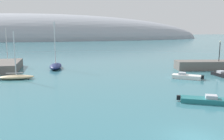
{
  "coord_description": "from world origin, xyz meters",
  "views": [
    {
      "loc": [
        -10.17,
        -15.6,
        8.32
      ],
      "look_at": [
        -1.26,
        22.58,
        1.67
      ],
      "focal_mm": 39.22,
      "sensor_mm": 36.0,
      "label": 1
    }
  ],
  "objects_px": {
    "sailboat_grey_mid_mooring": "(8,63)",
    "motorboat_black_outer": "(224,75)",
    "sailboat_navy_outer_mooring": "(56,66)",
    "sailboat_sand_near_shore": "(16,77)",
    "motorboat_white_foreground": "(186,76)",
    "motorboat_teal_alongside_breakwater": "(204,100)",
    "harbor_lamp_post": "(220,49)"
  },
  "relations": [
    {
      "from": "sailboat_grey_mid_mooring",
      "to": "motorboat_black_outer",
      "type": "xyz_separation_m",
      "value": [
        39.4,
        -23.68,
        -0.15
      ]
    },
    {
      "from": "sailboat_grey_mid_mooring",
      "to": "harbor_lamp_post",
      "type": "relative_size",
      "value": 2.05
    },
    {
      "from": "sailboat_sand_near_shore",
      "to": "motorboat_teal_alongside_breakwater",
      "type": "xyz_separation_m",
      "value": [
        22.72,
        -18.83,
        -0.11
      ]
    },
    {
      "from": "sailboat_grey_mid_mooring",
      "to": "harbor_lamp_post",
      "type": "distance_m",
      "value": 46.47
    },
    {
      "from": "motorboat_teal_alongside_breakwater",
      "to": "motorboat_white_foreground",
      "type": "bearing_deg",
      "value": 95.94
    },
    {
      "from": "motorboat_white_foreground",
      "to": "harbor_lamp_post",
      "type": "distance_m",
      "value": 13.08
    },
    {
      "from": "sailboat_grey_mid_mooring",
      "to": "sailboat_sand_near_shore",
      "type": "bearing_deg",
      "value": -27.29
    },
    {
      "from": "harbor_lamp_post",
      "to": "motorboat_black_outer",
      "type": "bearing_deg",
      "value": -119.27
    },
    {
      "from": "sailboat_sand_near_shore",
      "to": "harbor_lamp_post",
      "type": "xyz_separation_m",
      "value": [
        38.6,
        0.26,
        3.92
      ]
    },
    {
      "from": "sailboat_grey_mid_mooring",
      "to": "motorboat_black_outer",
      "type": "relative_size",
      "value": 1.61
    },
    {
      "from": "sailboat_sand_near_shore",
      "to": "sailboat_grey_mid_mooring",
      "type": "bearing_deg",
      "value": 107.49
    },
    {
      "from": "sailboat_navy_outer_mooring",
      "to": "sailboat_sand_near_shore",
      "type": "bearing_deg",
      "value": 152.1
    },
    {
      "from": "motorboat_teal_alongside_breakwater",
      "to": "sailboat_sand_near_shore",
      "type": "bearing_deg",
      "value": 168.03
    },
    {
      "from": "motorboat_white_foreground",
      "to": "motorboat_black_outer",
      "type": "bearing_deg",
      "value": -143.98
    },
    {
      "from": "sailboat_navy_outer_mooring",
      "to": "sailboat_grey_mid_mooring",
      "type": "bearing_deg",
      "value": 59.19
    },
    {
      "from": "sailboat_navy_outer_mooring",
      "to": "motorboat_white_foreground",
      "type": "height_order",
      "value": "sailboat_navy_outer_mooring"
    },
    {
      "from": "sailboat_navy_outer_mooring",
      "to": "motorboat_white_foreground",
      "type": "distance_m",
      "value": 26.49
    },
    {
      "from": "motorboat_teal_alongside_breakwater",
      "to": "sailboat_grey_mid_mooring",
      "type": "bearing_deg",
      "value": 154.18
    },
    {
      "from": "motorboat_black_outer",
      "to": "harbor_lamp_post",
      "type": "distance_m",
      "value": 8.23
    },
    {
      "from": "motorboat_white_foreground",
      "to": "sailboat_navy_outer_mooring",
      "type": "bearing_deg",
      "value": -0.22
    },
    {
      "from": "motorboat_white_foreground",
      "to": "motorboat_black_outer",
      "type": "height_order",
      "value": "motorboat_white_foreground"
    },
    {
      "from": "motorboat_teal_alongside_breakwater",
      "to": "motorboat_black_outer",
      "type": "height_order",
      "value": "motorboat_teal_alongside_breakwater"
    },
    {
      "from": "harbor_lamp_post",
      "to": "sailboat_sand_near_shore",
      "type": "bearing_deg",
      "value": -179.62
    },
    {
      "from": "sailboat_grey_mid_mooring",
      "to": "motorboat_teal_alongside_breakwater",
      "type": "relative_size",
      "value": 1.58
    },
    {
      "from": "sailboat_navy_outer_mooring",
      "to": "motorboat_teal_alongside_breakwater",
      "type": "height_order",
      "value": "sailboat_navy_outer_mooring"
    },
    {
      "from": "sailboat_sand_near_shore",
      "to": "sailboat_grey_mid_mooring",
      "type": "height_order",
      "value": "sailboat_grey_mid_mooring"
    },
    {
      "from": "sailboat_sand_near_shore",
      "to": "sailboat_grey_mid_mooring",
      "type": "xyz_separation_m",
      "value": [
        -4.3,
        17.69,
        0.02
      ]
    },
    {
      "from": "sailboat_navy_outer_mooring",
      "to": "motorboat_teal_alongside_breakwater",
      "type": "distance_m",
      "value": 32.8
    },
    {
      "from": "sailboat_navy_outer_mooring",
      "to": "motorboat_white_foreground",
      "type": "bearing_deg",
      "value": -120.34
    },
    {
      "from": "sailboat_sand_near_shore",
      "to": "motorboat_black_outer",
      "type": "distance_m",
      "value": 35.61
    },
    {
      "from": "motorboat_white_foreground",
      "to": "motorboat_teal_alongside_breakwater",
      "type": "xyz_separation_m",
      "value": [
        -5.12,
        -12.83,
        -0.03
      ]
    },
    {
      "from": "sailboat_navy_outer_mooring",
      "to": "harbor_lamp_post",
      "type": "bearing_deg",
      "value": -100.41
    }
  ]
}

